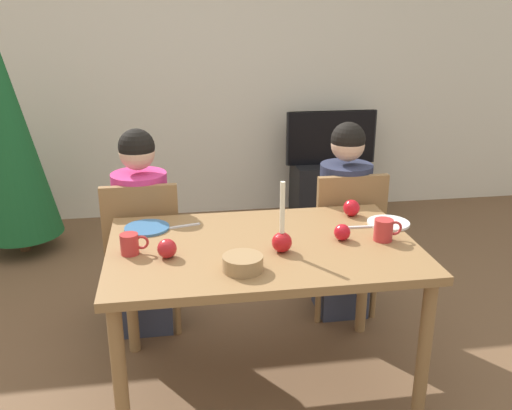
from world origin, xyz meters
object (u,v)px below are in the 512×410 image
christmas_tree (10,141)px  apple_by_right_mug (351,208)px  dining_table (263,261)px  mug_right (384,230)px  tv_stand (329,189)px  person_right_child (344,224)px  apple_near_candle (342,232)px  plate_left (147,228)px  candle_centerpiece (282,238)px  tv (331,138)px  bowl_walnuts (243,263)px  chair_right (345,235)px  chair_left (143,247)px  person_left_child (143,235)px  apple_by_left_plate (167,249)px  plate_right (388,223)px  mug_left (130,244)px

christmas_tree → apple_by_right_mug: (2.05, -1.60, -0.07)m
dining_table → mug_right: bearing=-4.2°
tv_stand → person_right_child: bearing=-103.6°
apple_near_candle → plate_left: bearing=162.6°
candle_centerpiece → plate_left: bearing=148.2°
tv → bowl_walnuts: tv is taller
chair_right → tv_stand: 1.76m
chair_left → person_left_child: 0.07m
dining_table → candle_centerpiece: candle_centerpiece is taller
chair_left → chair_right: (1.16, 0.00, 0.00)m
dining_table → apple_near_candle: (0.37, -0.01, 0.12)m
dining_table → christmas_tree: bearing=129.0°
person_right_child → apple_by_left_plate: 1.27m
tv → apple_near_candle: bearing=-105.1°
plate_right → bowl_walnuts: size_ratio=1.25×
chair_right → christmas_tree: 2.51m
tv_stand → plate_left: size_ratio=2.94×
bowl_walnuts → apple_by_left_plate: 0.35m
tv_stand → tv: 0.47m
candle_centerpiece → bowl_walnuts: bearing=-141.0°
christmas_tree → tv: bearing=9.0°
mug_right → plate_left: bearing=163.9°
plate_right → bowl_walnuts: 0.89m
person_left_child → candle_centerpiece: (0.64, -0.74, 0.25)m
apple_by_right_mug → christmas_tree: bearing=142.0°
apple_near_candle → apple_by_right_mug: apple_by_right_mug is taller
dining_table → apple_near_candle: bearing=-1.4°
chair_left → candle_centerpiece: (0.64, -0.70, 0.30)m
tv_stand → plate_right: (-0.33, -2.15, 0.52)m
chair_right → plate_right: 0.52m
person_left_child → apple_near_candle: (0.94, -0.65, 0.22)m
person_left_child → mug_right: 1.34m
tv_stand → chair_left: bearing=-132.7°
dining_table → apple_near_candle: 0.39m
person_left_child → plate_left: size_ratio=5.38×
person_right_child → mug_right: person_right_child is taller
plate_left → mug_right: (1.09, -0.31, 0.05)m
person_left_child → apple_by_left_plate: size_ratio=13.90×
christmas_tree → chair_left: bearing=-53.2°
chair_left → apple_near_candle: bearing=-33.3°
bowl_walnuts → apple_near_candle: 0.55m
tv_stand → bowl_walnuts: size_ratio=3.82×
mug_left → plate_left: bearing=78.0°
plate_left → mug_right: 1.13m
christmas_tree → bowl_walnuts: 2.58m
person_right_child → christmas_tree: 2.49m
person_left_child → apple_near_candle: size_ratio=15.22×
candle_centerpiece → apple_near_candle: (0.30, 0.09, -0.03)m
tv_stand → apple_by_left_plate: apple_by_left_plate is taller
chair_right → apple_near_candle: (-0.22, -0.62, 0.28)m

